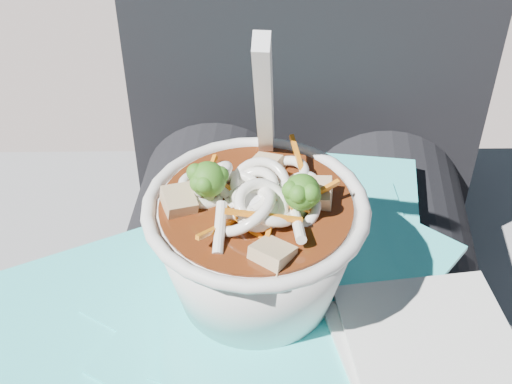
# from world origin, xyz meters

# --- Properties ---
(lap) EXTENTS (0.32, 0.48, 0.15)m
(lap) POSITION_xyz_m (0.00, 0.00, 0.50)
(lap) COLOR black
(lap) RESTS_ON stone_ledge
(person_body) EXTENTS (0.34, 0.94, 0.97)m
(person_body) POSITION_xyz_m (-0.00, 0.09, 0.53)
(person_body) COLOR black
(person_body) RESTS_ON ground
(plastic_bag) EXTENTS (0.38, 0.32, 0.02)m
(plastic_bag) POSITION_xyz_m (-0.02, 0.01, 0.58)
(plastic_bag) COLOR #32D3D3
(plastic_bag) RESTS_ON lap
(napkins) EXTENTS (0.15, 0.15, 0.01)m
(napkins) POSITION_xyz_m (0.09, -0.05, 0.60)
(napkins) COLOR silver
(napkins) RESTS_ON plastic_bag
(udon_bowl) EXTENTS (0.16, 0.16, 0.20)m
(udon_bowl) POSITION_xyz_m (-0.03, -0.00, 0.64)
(udon_bowl) COLOR silver
(udon_bowl) RESTS_ON plastic_bag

